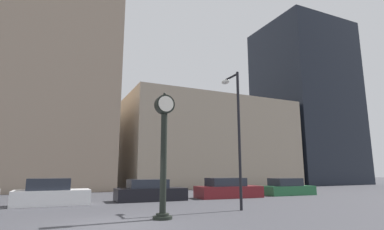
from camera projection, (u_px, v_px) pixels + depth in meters
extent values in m
plane|color=#38383D|center=(112.00, 225.00, 10.49)|extent=(200.00, 200.00, 0.00)
cube|color=gray|center=(47.00, 49.00, 33.26)|extent=(14.40, 12.00, 30.54)
cube|color=gray|center=(207.00, 144.00, 39.67)|extent=(21.64, 12.00, 11.01)
cube|color=black|center=(305.00, 104.00, 48.48)|extent=(13.02, 12.00, 25.44)
cylinder|color=black|center=(162.00, 218.00, 11.75)|extent=(0.78, 0.78, 0.12)
cylinder|color=black|center=(163.00, 215.00, 11.77)|extent=(0.52, 0.52, 0.10)
cylinder|color=black|center=(163.00, 162.00, 12.15)|extent=(0.26, 0.26, 3.99)
cylinder|color=black|center=(164.00, 105.00, 12.60)|extent=(0.80, 0.36, 0.80)
cylinder|color=white|center=(166.00, 104.00, 12.43)|extent=(0.66, 0.02, 0.66)
cylinder|color=white|center=(163.00, 106.00, 12.77)|extent=(0.66, 0.02, 0.66)
sphere|color=black|center=(165.00, 94.00, 12.68)|extent=(0.12, 0.12, 0.12)
cube|color=silver|center=(52.00, 198.00, 16.69)|extent=(3.99, 1.90, 0.84)
cube|color=#232833|center=(49.00, 184.00, 16.74)|extent=(2.20, 1.66, 0.64)
cube|color=black|center=(151.00, 194.00, 19.28)|extent=(4.52, 1.90, 0.80)
cube|color=#232833|center=(148.00, 184.00, 19.32)|extent=(2.50, 1.64, 0.56)
cube|color=maroon|center=(229.00, 192.00, 21.59)|extent=(4.83, 2.20, 0.82)
cube|color=#232833|center=(226.00, 182.00, 21.63)|extent=(2.69, 1.85, 0.58)
cube|color=#236038|center=(288.00, 190.00, 24.10)|extent=(4.26, 2.10, 0.72)
cube|color=#232833|center=(285.00, 182.00, 24.14)|extent=(2.38, 1.78, 0.60)
cylinder|color=black|center=(239.00, 138.00, 15.09)|extent=(0.14, 0.14, 7.00)
cylinder|color=black|center=(231.00, 77.00, 16.26)|extent=(0.11, 1.20, 0.11)
ellipsoid|color=silver|center=(226.00, 82.00, 16.77)|extent=(0.36, 0.60, 0.24)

